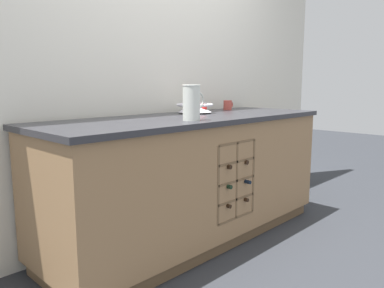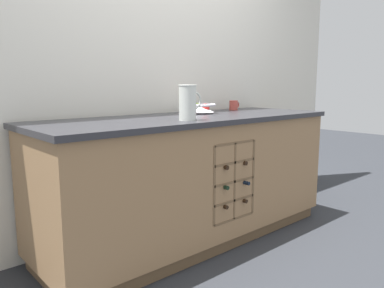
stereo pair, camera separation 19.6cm
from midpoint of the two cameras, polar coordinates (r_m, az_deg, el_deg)
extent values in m
plane|color=#2D3035|center=(2.85, 2.03, -14.10)|extent=(14.00, 14.00, 0.00)
cube|color=silver|center=(2.95, -3.70, 12.02)|extent=(4.62, 0.06, 2.55)
cube|color=brown|center=(2.83, 2.04, -13.26)|extent=(2.16, 0.66, 0.09)
cube|color=#99724C|center=(2.70, 2.09, -4.73)|extent=(2.22, 0.72, 0.78)
cube|color=#2D2D33|center=(2.63, 2.14, 3.88)|extent=(2.26, 0.76, 0.03)
cube|color=brown|center=(2.57, 7.05, -5.30)|extent=(0.38, 0.01, 0.52)
cube|color=brown|center=(2.40, 4.95, -6.31)|extent=(0.02, 0.10, 0.52)
cube|color=brown|center=(2.68, 10.60, -4.79)|extent=(0.02, 0.10, 0.52)
cube|color=brown|center=(2.61, 7.81, -11.01)|extent=(0.38, 0.10, 0.02)
cube|color=brown|center=(2.57, 7.87, -8.30)|extent=(0.38, 0.10, 0.02)
cube|color=brown|center=(2.53, 7.94, -5.51)|extent=(0.38, 0.10, 0.02)
cube|color=brown|center=(2.50, 8.00, -2.65)|extent=(0.38, 0.10, 0.02)
cube|color=brown|center=(2.48, 8.07, 0.27)|extent=(0.38, 0.10, 0.02)
cube|color=brown|center=(2.53, 7.94, -5.51)|extent=(0.02, 0.10, 0.52)
cylinder|color=black|center=(2.59, 4.35, -8.61)|extent=(0.07, 0.21, 0.07)
cylinder|color=black|center=(2.49, 6.91, -9.37)|extent=(0.03, 0.09, 0.03)
cylinder|color=black|center=(2.71, 7.36, -7.81)|extent=(0.07, 0.20, 0.07)
cylinder|color=black|center=(2.63, 9.76, -8.44)|extent=(0.03, 0.09, 0.03)
cylinder|color=black|center=(2.55, 4.44, -5.83)|extent=(0.07, 0.21, 0.07)
cylinder|color=black|center=(2.45, 7.03, -6.49)|extent=(0.03, 0.09, 0.03)
cylinder|color=black|center=(2.66, 7.85, -5.28)|extent=(0.07, 0.19, 0.07)
cylinder|color=black|center=(2.58, 10.16, -5.82)|extent=(0.03, 0.08, 0.03)
cylinder|color=black|center=(2.51, 4.62, -2.97)|extent=(0.08, 0.20, 0.08)
cylinder|color=black|center=(2.42, 7.05, -3.48)|extent=(0.03, 0.09, 0.03)
cylinder|color=black|center=(2.65, 7.37, -2.35)|extent=(0.08, 0.20, 0.08)
cylinder|color=black|center=(2.56, 9.76, -2.80)|extent=(0.03, 0.08, 0.03)
cylinder|color=silver|center=(2.90, 2.76, 4.79)|extent=(0.13, 0.13, 0.01)
cone|color=silver|center=(2.90, 2.76, 5.52)|extent=(0.26, 0.26, 0.06)
torus|color=silver|center=(2.89, 2.77, 5.98)|extent=(0.28, 0.28, 0.02)
sphere|color=#7FA838|center=(2.92, 2.66, 5.59)|extent=(0.07, 0.07, 0.07)
sphere|color=red|center=(2.88, 3.98, 5.48)|extent=(0.07, 0.07, 0.07)
cylinder|color=silver|center=(2.31, 1.77, 6.31)|extent=(0.11, 0.11, 0.22)
torus|color=silver|center=(2.31, 1.78, 8.93)|extent=(0.11, 0.11, 0.01)
torus|color=silver|center=(2.35, 2.78, 6.62)|extent=(0.11, 0.01, 0.11)
cylinder|color=#B7473D|center=(3.29, 8.05, 5.86)|extent=(0.07, 0.07, 0.08)
torus|color=#B7473D|center=(3.32, 8.49, 5.91)|extent=(0.07, 0.01, 0.07)
camera|label=1|loc=(0.10, -87.89, 0.34)|focal=35.00mm
camera|label=2|loc=(0.10, 92.11, -0.34)|focal=35.00mm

